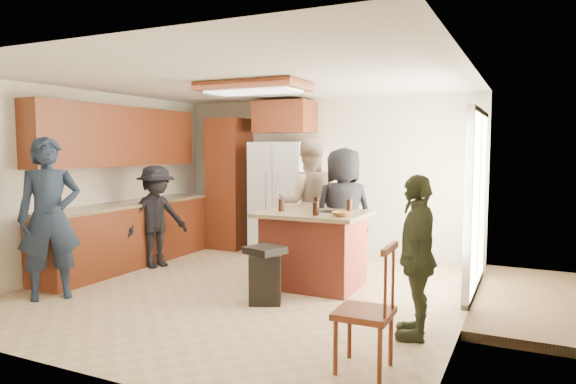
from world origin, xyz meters
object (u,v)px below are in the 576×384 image
at_px(person_behind_right, 343,212).
at_px(spindle_chair, 367,313).
at_px(trash_bin, 265,274).
at_px(refrigerator, 283,198).
at_px(person_front_left, 50,218).
at_px(kitchen_island, 314,248).
at_px(person_side_right, 417,257).
at_px(person_counter, 156,217).
at_px(person_behind_left, 308,203).

bearing_deg(person_behind_right, spindle_chair, 69.56).
bearing_deg(trash_bin, refrigerator, 111.89).
xyz_separation_m(person_front_left, trash_bin, (2.28, 0.89, -0.60)).
bearing_deg(refrigerator, kitchen_island, -52.74).
bearing_deg(person_side_right, kitchen_island, -138.78).
height_order(refrigerator, trash_bin, refrigerator).
bearing_deg(person_side_right, refrigerator, -146.04).
distance_m(kitchen_island, trash_bin, 0.90).
height_order(person_front_left, person_side_right, person_front_left).
distance_m(person_front_left, person_counter, 1.74).
bearing_deg(trash_bin, person_behind_right, 75.34).
relative_size(person_front_left, kitchen_island, 1.44).
xyz_separation_m(trash_bin, spindle_chair, (1.52, -1.20, 0.13)).
height_order(person_behind_right, refrigerator, refrigerator).
bearing_deg(person_behind_left, trash_bin, 69.74).
bearing_deg(person_front_left, person_counter, 34.93).
xyz_separation_m(refrigerator, kitchen_island, (1.20, -1.57, -0.43)).
height_order(person_front_left, kitchen_island, person_front_left).
xyz_separation_m(person_behind_right, trash_bin, (-0.38, -1.47, -0.54)).
bearing_deg(person_counter, person_behind_right, -54.68).
height_order(person_counter, kitchen_island, person_counter).
height_order(person_front_left, spindle_chair, person_front_left).
bearing_deg(trash_bin, kitchen_island, 75.74).
relative_size(person_counter, kitchen_island, 1.14).
height_order(person_behind_left, refrigerator, person_behind_left).
distance_m(person_behind_right, trash_bin, 1.61).
bearing_deg(person_front_left, kitchen_island, -17.64).
bearing_deg(kitchen_island, refrigerator, 127.26).
xyz_separation_m(person_behind_left, spindle_chair, (1.76, -2.96, -0.47)).
xyz_separation_m(person_side_right, spindle_chair, (-0.20, -0.87, -0.29)).
bearing_deg(person_front_left, person_behind_left, -0.33).
height_order(person_behind_left, spindle_chair, person_behind_left).
distance_m(person_side_right, kitchen_island, 1.93).
xyz_separation_m(person_front_left, person_behind_right, (2.67, 2.36, -0.06)).
bearing_deg(person_behind_left, person_side_right, 105.16).
distance_m(person_side_right, trash_bin, 1.80).
distance_m(person_behind_left, refrigerator, 1.00).
relative_size(person_behind_left, spindle_chair, 1.85).
distance_m(person_behind_left, trash_bin, 1.87).
distance_m(person_counter, spindle_chair, 4.26).
height_order(person_side_right, person_counter, person_side_right).
bearing_deg(person_counter, person_behind_left, -43.32).
height_order(person_behind_left, person_counter, person_behind_left).
height_order(person_behind_left, kitchen_island, person_behind_left).
distance_m(person_counter, trash_bin, 2.40).
xyz_separation_m(person_front_left, spindle_chair, (3.80, -0.31, -0.47)).
distance_m(person_behind_right, kitchen_island, 0.74).
relative_size(person_behind_left, refrigerator, 1.02).
height_order(person_side_right, trash_bin, person_side_right).
relative_size(person_behind_right, kitchen_island, 1.34).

